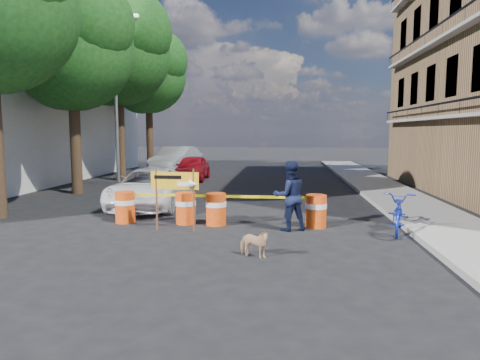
% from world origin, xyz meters
% --- Properties ---
extents(ground, '(120.00, 120.00, 0.00)m').
position_xyz_m(ground, '(0.00, 0.00, 0.00)').
color(ground, black).
rests_on(ground, ground).
extents(sidewalk_east, '(2.40, 40.00, 0.15)m').
position_xyz_m(sidewalk_east, '(6.20, 6.00, 0.07)').
color(sidewalk_east, gray).
rests_on(sidewalk_east, ground).
extents(tree_mid_a, '(5.25, 5.00, 8.68)m').
position_xyz_m(tree_mid_a, '(-6.74, 7.00, 6.01)').
color(tree_mid_a, '#332316').
rests_on(tree_mid_a, ground).
extents(tree_mid_b, '(5.67, 5.40, 9.62)m').
position_xyz_m(tree_mid_b, '(-6.73, 12.00, 6.71)').
color(tree_mid_b, '#332316').
rests_on(tree_mid_b, ground).
extents(tree_far, '(5.04, 4.80, 8.84)m').
position_xyz_m(tree_far, '(-6.74, 17.00, 6.22)').
color(tree_far, '#332316').
rests_on(tree_far, ground).
extents(streetlamp, '(1.25, 0.18, 8.00)m').
position_xyz_m(streetlamp, '(-5.93, 9.50, 4.38)').
color(streetlamp, gray).
rests_on(streetlamp, ground).
extents(barrel_far_left, '(0.58, 0.58, 0.90)m').
position_xyz_m(barrel_far_left, '(-2.73, 1.70, 0.47)').
color(barrel_far_left, red).
rests_on(barrel_far_left, ground).
extents(barrel_mid_left, '(0.58, 0.58, 0.90)m').
position_xyz_m(barrel_mid_left, '(-0.95, 1.73, 0.47)').
color(barrel_mid_left, red).
rests_on(barrel_mid_left, ground).
extents(barrel_mid_right, '(0.58, 0.58, 0.90)m').
position_xyz_m(barrel_mid_right, '(-0.07, 1.64, 0.47)').
color(barrel_mid_right, red).
rests_on(barrel_mid_right, ground).
extents(barrel_far_right, '(0.58, 0.58, 0.90)m').
position_xyz_m(barrel_far_right, '(2.70, 1.63, 0.47)').
color(barrel_far_right, red).
rests_on(barrel_far_right, ground).
extents(detour_sign, '(1.29, 0.25, 1.66)m').
position_xyz_m(detour_sign, '(-0.89, 0.84, 1.20)').
color(detour_sign, '#592D19').
rests_on(detour_sign, ground).
extents(pedestrian, '(1.09, 0.97, 1.86)m').
position_xyz_m(pedestrian, '(1.96, 1.20, 0.93)').
color(pedestrian, '#111633').
rests_on(pedestrian, ground).
extents(bicycle, '(1.02, 1.28, 2.13)m').
position_xyz_m(bicycle, '(4.79, 1.20, 1.06)').
color(bicycle, '#1528AC').
rests_on(bicycle, ground).
extents(dog, '(0.79, 0.58, 0.60)m').
position_xyz_m(dog, '(1.19, -1.36, 0.30)').
color(dog, tan).
rests_on(dog, ground).
extents(suv_white, '(2.37, 4.85, 1.33)m').
position_xyz_m(suv_white, '(-2.80, 4.32, 0.66)').
color(suv_white, white).
rests_on(suv_white, ground).
extents(sedan_red, '(1.71, 3.97, 1.33)m').
position_xyz_m(sedan_red, '(-3.09, 12.63, 0.67)').
color(sedan_red, maroon).
rests_on(sedan_red, ground).
extents(sedan_silver, '(2.42, 5.28, 1.68)m').
position_xyz_m(sedan_silver, '(-4.78, 15.92, 0.84)').
color(sedan_silver, '#BABDC3').
rests_on(sedan_silver, ground).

